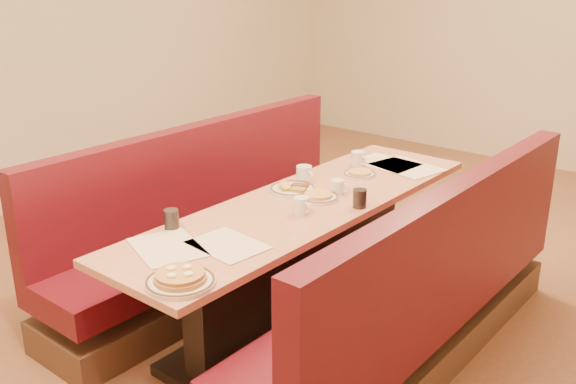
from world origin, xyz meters
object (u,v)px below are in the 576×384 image
Objects in this scene: booth_right at (418,305)px; soda_tumbler_near at (171,219)px; diner_table at (305,263)px; pancake_plate at (180,280)px; booth_left at (216,233)px; coffee_mug_a at (302,205)px; coffee_mug_b at (304,174)px; eggs_plate at (292,188)px; soda_tumbler_mid at (360,198)px; coffee_mug_d at (358,159)px; coffee_mug_c at (338,187)px.

soda_tumbler_near is (-1.01, -0.73, 0.44)m from booth_right.
pancake_plate reaches higher than diner_table.
booth_left reaches higher than coffee_mug_a.
coffee_mug_b is (0.52, 0.26, 0.44)m from booth_left.
coffee_mug_a is at bearing -10.49° from booth_left.
soda_tumbler_near is (-0.28, -0.73, 0.43)m from diner_table.
soda_tumbler_mid is at bearing 3.34° from eggs_plate.
booth_right is at bearing 0.00° from diner_table.
pancake_plate is 2.32× the size of coffee_mug_d.
coffee_mug_c is (0.28, -0.04, -0.01)m from coffee_mug_b.
diner_table is at bearing 100.32° from pancake_plate.
diner_table is at bearing -36.34° from coffee_mug_b.
coffee_mug_b is at bearing 164.49° from booth_right.
diner_table is 9.39× the size of eggs_plate.
coffee_mug_b is (-0.04, 0.17, 0.04)m from eggs_plate.
soda_tumbler_near is at bearing -108.73° from coffee_mug_a.
booth_right is at bearing -0.99° from coffee_mug_b.
booth_right is 22.95× the size of coffee_mug_c.
pancake_plate is 0.61m from soda_tumbler_near.
eggs_plate is 2.01× the size of coffee_mug_b.
soda_tumbler_mid is at bearing 69.76° from coffee_mug_a.
booth_left is 21.16× the size of coffee_mug_a.
coffee_mug_d is at bearing 87.82° from eggs_plate.
pancake_plate is at bearing -72.62° from eggs_plate.
booth_left is 0.70m from eggs_plate.
booth_right is 1.29m from pancake_plate.
soda_tumbler_near reaches higher than eggs_plate.
soda_tumbler_mid is at bearing 165.34° from booth_right.
booth_right is at bearing -14.66° from soda_tumbler_mid.
booth_left is 22.95× the size of coffee_mug_c.
coffee_mug_b is at bearing 129.15° from diner_table.
coffee_mug_d reaches higher than coffee_mug_c.
pancake_plate is 1.10× the size of eggs_plate.
coffee_mug_c is 1.07× the size of soda_tumbler_near.
coffee_mug_d reaches higher than pancake_plate.
coffee_mug_a is at bearing -124.46° from soda_tumbler_mid.
booth_left is 18.84× the size of coffee_mug_b.
booth_right reaches higher than coffee_mug_a.
booth_right is 1.00m from eggs_plate.
coffee_mug_c is at bearing 5.92° from coffee_mug_b.
soda_tumbler_near is at bearing -123.44° from soda_tumbler_mid.
coffee_mug_d is (0.07, 0.49, -0.00)m from coffee_mug_b.
soda_tumbler_near reaches higher than pancake_plate.
coffee_mug_d is at bearing 98.21° from coffee_mug_c.
coffee_mug_b reaches higher than coffee_mug_c.
diner_table is at bearing -67.62° from coffee_mug_d.
soda_tumbler_near is (-0.13, -1.48, 0.00)m from coffee_mug_d.
coffee_mug_a is 0.93× the size of coffee_mug_d.
coffee_mug_a is at bearing -42.58° from eggs_plate.
eggs_plate is 0.36m from coffee_mug_a.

